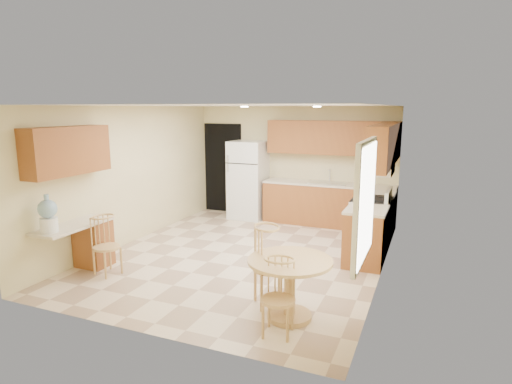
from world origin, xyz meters
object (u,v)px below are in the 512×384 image
at_px(stove, 370,223).
at_px(chair_desk, 102,241).
at_px(chair_table_b, 276,293).
at_px(water_crock, 48,215).
at_px(chair_table_a, 268,260).
at_px(refrigerator, 248,180).
at_px(dining_table, 290,280).

height_order(stove, chair_desk, stove).
xyz_separation_m(stove, chair_table_b, (-0.52, -3.46, 0.05)).
distance_m(chair_desk, water_crock, 0.83).
relative_size(chair_table_b, chair_desk, 0.97).
xyz_separation_m(chair_table_a, chair_desk, (-2.62, 0.03, -0.09)).
relative_size(refrigerator, chair_table_b, 2.03).
height_order(dining_table, chair_table_b, chair_table_b).
distance_m(refrigerator, chair_table_b, 5.25).
bearing_deg(chair_table_a, water_crock, -117.39).
distance_m(chair_table_a, chair_table_b, 0.73).
bearing_deg(stove, refrigerator, 157.01).
relative_size(stove, dining_table, 1.10).
height_order(stove, chair_table_b, stove).
bearing_deg(chair_table_b, chair_desk, -19.44).
bearing_deg(dining_table, stove, 79.99).
xyz_separation_m(chair_table_b, chair_desk, (-2.95, 0.67, 0.02)).
relative_size(chair_desk, water_crock, 1.66).
bearing_deg(refrigerator, water_crock, -103.08).
bearing_deg(chair_desk, chair_table_a, 103.10).
bearing_deg(dining_table, water_crock, -174.54).
relative_size(refrigerator, water_crock, 3.26).
height_order(refrigerator, chair_table_a, refrigerator).
distance_m(dining_table, chair_table_a, 0.39).
height_order(stove, dining_table, stove).
xyz_separation_m(refrigerator, stove, (2.88, -1.22, -0.40)).
bearing_deg(chair_desk, dining_table, 100.24).
relative_size(stove, chair_desk, 1.23).
relative_size(stove, chair_table_a, 1.06).
xyz_separation_m(dining_table, chair_table_a, (-0.33, 0.15, 0.14)).
xyz_separation_m(stove, chair_desk, (-3.47, -2.79, 0.07)).
bearing_deg(chair_table_a, dining_table, 29.15).
relative_size(dining_table, chair_table_b, 1.16).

